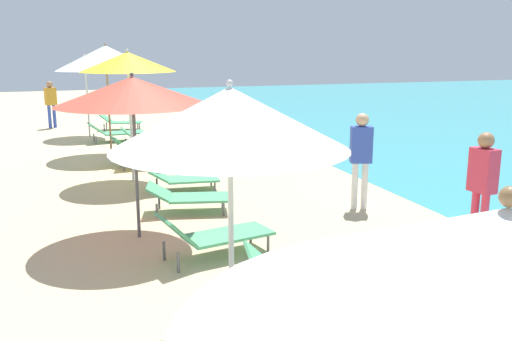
# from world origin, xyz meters

# --- Properties ---
(umbrella_second) EXTENTS (1.92, 1.92, 2.42)m
(umbrella_second) POSITION_xyz_m (-0.26, 3.61, 2.15)
(umbrella_second) COLOR olive
(umbrella_second) RESTS_ON ground
(umbrella_third) EXTENTS (2.07, 2.07, 2.51)m
(umbrella_third) POSITION_xyz_m (-0.06, 7.01, 2.18)
(umbrella_third) COLOR silver
(umbrella_third) RESTS_ON ground
(lounger_third_shoreside) EXTENTS (1.42, 0.85, 0.58)m
(lounger_third_shoreside) POSITION_xyz_m (1.04, 7.92, 0.29)
(lounger_third_shoreside) COLOR #4CA572
(lounger_third_shoreside) RESTS_ON ground
(umbrella_fourth) EXTENTS (2.19, 2.19, 2.42)m
(umbrella_fourth) POSITION_xyz_m (-0.47, 10.50, 2.16)
(umbrella_fourth) COLOR #4C4C51
(umbrella_fourth) RESTS_ON ground
(lounger_fourth_shoreside) EXTENTS (1.49, 0.92, 0.51)m
(lounger_fourth_shoreside) POSITION_xyz_m (0.48, 11.50, 0.29)
(lounger_fourth_shoreside) COLOR #4CA572
(lounger_fourth_shoreside) RESTS_ON ground
(lounger_fourth_inland) EXTENTS (1.63, 0.88, 0.68)m
(lounger_fourth_inland) POSITION_xyz_m (0.38, 9.34, 0.33)
(lounger_fourth_inland) COLOR #4CA572
(lounger_fourth_inland) RESTS_ON ground
(umbrella_fifth) EXTENTS (1.93, 1.93, 2.73)m
(umbrella_fifth) POSITION_xyz_m (-0.12, 14.14, 2.46)
(umbrella_fifth) COLOR silver
(umbrella_fifth) RESTS_ON ground
(lounger_fifth_shoreside) EXTENTS (1.49, 0.96, 0.56)m
(lounger_fifth_shoreside) POSITION_xyz_m (0.36, 15.32, 0.27)
(lounger_fifth_shoreside) COLOR yellow
(lounger_fifth_shoreside) RESTS_ON ground
(lounger_fifth_inland) EXTENTS (1.43, 0.79, 0.48)m
(lounger_fifth_inland) POSITION_xyz_m (0.70, 12.98, 0.26)
(lounger_fifth_inland) COLOR #4CA572
(lounger_fifth_inland) RESTS_ON ground
(umbrella_sixth) EXTENTS (2.15, 2.15, 2.85)m
(umbrella_sixth) POSITION_xyz_m (-0.32, 17.21, 2.52)
(umbrella_sixth) COLOR olive
(umbrella_sixth) RESTS_ON ground
(lounger_sixth_shoreside) EXTENTS (1.35, 0.69, 0.54)m
(lounger_sixth_shoreside) POSITION_xyz_m (0.71, 18.30, 0.26)
(lounger_sixth_shoreside) COLOR #4CA572
(lounger_sixth_shoreside) RESTS_ON ground
(lounger_sixth_inland) EXTENTS (1.55, 0.89, 0.67)m
(lounger_sixth_inland) POSITION_xyz_m (0.31, 15.98, 0.31)
(lounger_sixth_inland) COLOR #4CA572
(lounger_sixth_inland) RESTS_ON ground
(umbrella_farthest) EXTENTS (1.82, 1.82, 2.53)m
(umbrella_farthest) POSITION_xyz_m (-0.71, 20.56, 2.25)
(umbrella_farthest) COLOR silver
(umbrella_farthest) RESTS_ON ground
(lounger_farthest_shoreside) EXTENTS (1.45, 0.87, 0.55)m
(lounger_farthest_shoreside) POSITION_xyz_m (0.36, 21.71, 0.29)
(lounger_farthest_shoreside) COLOR #4CA572
(lounger_farthest_shoreside) RESTS_ON ground
(lounger_farthest_inland) EXTENTS (1.65, 0.77, 0.58)m
(lounger_farthest_inland) POSITION_xyz_m (-0.00, 19.32, 0.29)
(lounger_farthest_inland) COLOR #4CA572
(lounger_farthest_inland) RESTS_ON ground
(person_walking_near) EXTENTS (0.41, 0.33, 1.68)m
(person_walking_near) POSITION_xyz_m (3.35, 10.73, 1.02)
(person_walking_near) COLOR silver
(person_walking_near) RESTS_ON ground
(person_walking_mid) EXTENTS (0.26, 0.38, 1.65)m
(person_walking_mid) POSITION_xyz_m (3.98, 8.49, 1.00)
(person_walking_mid) COLOR #D8334C
(person_walking_mid) RESTS_ON ground
(person_walking_far) EXTENTS (0.41, 0.33, 1.60)m
(person_walking_far) POSITION_xyz_m (-1.83, 22.93, 0.97)
(person_walking_far) COLOR #334CB2
(person_walking_far) RESTS_ON ground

